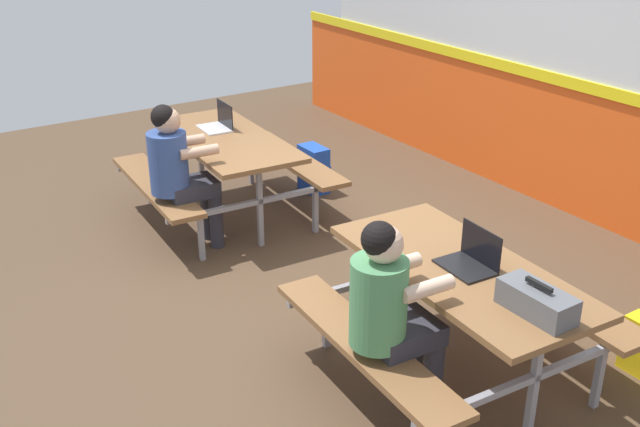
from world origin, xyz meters
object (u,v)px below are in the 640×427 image
Objects in this scene: toolbox_grey at (537,301)px; laptop_dark at (470,259)px; backpack_dark at (314,169)px; picnic_table_left at (227,156)px; picnic_table_right at (459,292)px; student_further at (391,306)px; student_nearer at (179,166)px; laptop_silver at (218,124)px.

laptop_dark is at bearing 172.43° from toolbox_grey.
backpack_dark is at bearing 164.97° from toolbox_grey.
laptop_dark reaches higher than picnic_table_left.
picnic_table_left and picnic_table_right have the same top height.
student_further is 3.34m from backpack_dark.
toolbox_grey is at bearing 46.54° from student_further.
laptop_silver is at bearing 132.88° from student_nearer.
laptop_dark is 0.55m from toolbox_grey.
student_nearer is (-2.44, -0.64, 0.14)m from picnic_table_right.
picnic_table_right is 5.01× the size of laptop_dark.
picnic_table_left is 0.69m from student_nearer.
backpack_dark is at bearing 153.86° from student_further.
toolbox_grey is at bearing -3.64° from picnic_table_right.
laptop_silver is (-0.59, 0.63, 0.08)m from student_nearer.
laptop_dark is at bearing 2.03° from picnic_table_left.
student_nearer is at bearing -73.58° from backpack_dark.
backpack_dark is (-2.93, 0.86, -0.57)m from laptop_dark.
student_nearer is 3.62× the size of laptop_dark.
student_nearer reaches higher than laptop_silver.
student_further reaches higher than picnic_table_right.
laptop_dark is at bearing 0.88° from laptop_silver.
student_further reaches higher than backpack_dark.
picnic_table_left is at bearing 170.12° from student_further.
student_further is (2.52, 0.08, 0.00)m from student_nearer.
student_further is 0.60m from laptop_dark.
toolbox_grey reaches higher than picnic_table_left.
toolbox_grey is (0.57, -0.04, 0.24)m from picnic_table_right.
picnic_table_left reaches higher than backpack_dark.
picnic_table_left is 4.18× the size of toolbox_grey.
laptop_silver is at bearing 179.60° from toolbox_grey.
backpack_dark is (-0.11, 0.96, -0.36)m from picnic_table_left.
student_further is at bearing -82.28° from picnic_table_right.
laptop_silver is 3.06m from laptop_dark.
laptop_silver reaches higher than picnic_table_left.
picnic_table_left is 2.83m from laptop_dark.
student_nearer reaches higher than laptop_dark.
backpack_dark is (-2.97, 1.46, -0.49)m from student_further.
student_further is at bearing -26.14° from backpack_dark.
picnic_table_right is at bearing 0.22° from laptop_silver.
laptop_silver is at bearing 169.93° from student_further.
laptop_dark is at bearing 94.09° from student_further.
student_nearer is 0.87m from laptop_silver.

